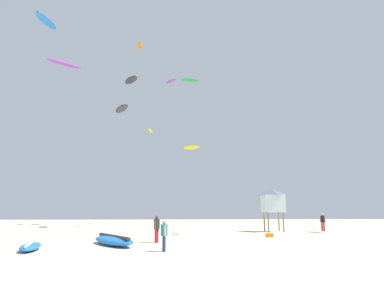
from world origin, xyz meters
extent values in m
plane|color=beige|center=(0.00, 0.00, 0.00)|extent=(120.00, 120.00, 0.00)
cylinder|color=navy|center=(-2.34, 3.42, 0.40)|extent=(0.15, 0.15, 0.81)
cylinder|color=navy|center=(-2.31, 3.24, 0.40)|extent=(0.15, 0.15, 0.81)
cylinder|color=teal|center=(-2.32, 3.33, 1.11)|extent=(0.37, 0.37, 0.61)
cylinder|color=tan|center=(-2.36, 3.55, 1.09)|extent=(0.11, 0.11, 0.56)
cylinder|color=tan|center=(-2.29, 3.12, 1.09)|extent=(0.11, 0.11, 0.56)
sphere|color=tan|center=(-2.32, 3.33, 1.53)|extent=(0.22, 0.22, 0.22)
cylinder|color=#B21E23|center=(-2.97, 8.22, 0.44)|extent=(0.17, 0.17, 0.89)
cylinder|color=#B21E23|center=(-2.87, 8.40, 0.44)|extent=(0.17, 0.17, 0.89)
cylinder|color=#2D2D33|center=(-2.92, 8.31, 1.22)|extent=(0.41, 0.41, 0.66)
cylinder|color=brown|center=(-3.03, 8.10, 1.19)|extent=(0.12, 0.12, 0.61)
cylinder|color=brown|center=(-2.81, 8.52, 1.19)|extent=(0.12, 0.12, 0.61)
sphere|color=brown|center=(-2.92, 8.31, 1.68)|extent=(0.24, 0.24, 0.24)
cylinder|color=#B21E23|center=(13.59, 19.58, 0.44)|extent=(0.17, 0.17, 0.88)
cylinder|color=#B21E23|center=(13.39, 19.60, 0.44)|extent=(0.17, 0.17, 0.88)
cylinder|color=black|center=(13.49, 19.59, 1.21)|extent=(0.40, 0.40, 0.66)
cylinder|color=tan|center=(13.72, 19.56, 1.18)|extent=(0.12, 0.12, 0.61)
cylinder|color=tan|center=(13.25, 19.62, 1.18)|extent=(0.12, 0.12, 0.61)
sphere|color=tan|center=(13.49, 19.59, 1.67)|extent=(0.24, 0.24, 0.24)
ellipsoid|color=blue|center=(-9.64, 4.34, 0.20)|extent=(1.79, 3.73, 0.40)
cylinder|color=white|center=(-9.64, 4.34, 0.36)|extent=(0.89, 3.26, 0.16)
ellipsoid|color=blue|center=(-5.56, 6.83, 0.29)|extent=(3.93, 5.32, 0.63)
cylinder|color=#2D2D33|center=(-5.56, 6.83, 0.53)|extent=(2.61, 4.32, 0.23)
cylinder|color=#8C704C|center=(9.02, 19.84, 0.95)|extent=(0.14, 0.14, 1.90)
cylinder|color=#8C704C|center=(9.02, 18.34, 0.95)|extent=(0.14, 0.14, 1.90)
cylinder|color=#8C704C|center=(7.52, 19.84, 0.95)|extent=(0.14, 0.14, 1.90)
cylinder|color=#8C704C|center=(7.52, 18.34, 0.95)|extent=(0.14, 0.14, 1.90)
cube|color=silver|center=(8.27, 19.09, 2.75)|extent=(2.00, 2.00, 1.70)
pyramid|color=slate|center=(8.27, 19.09, 3.87)|extent=(2.30, 2.30, 0.55)
cube|color=orange|center=(5.90, 12.32, 0.16)|extent=(0.56, 0.36, 0.32)
cube|color=white|center=(-1.60, 13.82, 0.16)|extent=(0.56, 0.36, 0.32)
ellipsoid|color=purple|center=(-14.17, 21.71, 18.29)|extent=(3.77, 3.35, 0.66)
ellipsoid|color=#2D2D33|center=(-8.55, 28.28, 15.06)|extent=(2.73, 4.34, 0.45)
ellipsoid|color=#2D2D33|center=(-8.37, 35.53, 21.77)|extent=(3.03, 3.84, 0.84)
cylinder|color=white|center=(-8.37, 35.53, 21.95)|extent=(2.06, 3.06, 0.17)
ellipsoid|color=purple|center=(-2.18, 29.31, 19.38)|extent=(1.79, 2.03, 0.23)
cylinder|color=orange|center=(-2.18, 29.31, 19.47)|extent=(1.29, 1.58, 0.09)
ellipsoid|color=green|center=(0.12, 25.08, 17.94)|extent=(2.32, 1.03, 0.42)
ellipsoid|color=yellow|center=(-5.38, 37.70, 14.32)|extent=(1.00, 2.80, 0.70)
cylinder|color=red|center=(-5.38, 37.70, 14.45)|extent=(0.33, 2.53, 0.12)
ellipsoid|color=yellow|center=(1.29, 41.37, 12.35)|extent=(3.01, 2.71, 0.79)
ellipsoid|color=blue|center=(-18.03, 25.58, 25.61)|extent=(2.08, 4.41, 0.47)
cylinder|color=purple|center=(-18.03, 25.58, 25.81)|extent=(1.01, 3.86, 0.19)
ellipsoid|color=orange|center=(-7.05, 34.65, 27.07)|extent=(1.40, 2.83, 0.63)
camera|label=1|loc=(-1.96, -15.94, 2.24)|focal=32.63mm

